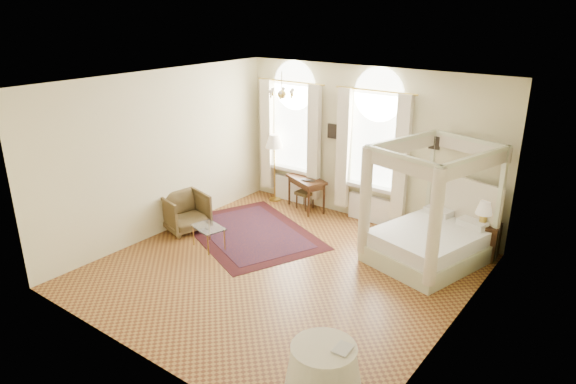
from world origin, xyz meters
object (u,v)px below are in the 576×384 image
at_px(stool, 305,194).
at_px(writing_desk, 306,183).
at_px(nightstand, 485,240).
at_px(canopy_bed, 428,236).
at_px(floor_lamp, 274,145).
at_px(armchair, 185,212).
at_px(coffee_table, 208,229).
at_px(side_table, 323,370).

bearing_deg(stool, writing_desk, -27.32).
height_order(nightstand, writing_desk, writing_desk).
distance_m(canopy_bed, writing_desk, 3.34).
bearing_deg(floor_lamp, armchair, -99.78).
xyz_separation_m(writing_desk, stool, (-0.05, 0.03, -0.30)).
relative_size(writing_desk, stool, 2.73).
bearing_deg(floor_lamp, canopy_bed, -10.82).
height_order(coffee_table, floor_lamp, floor_lamp).
height_order(canopy_bed, side_table, canopy_bed).
relative_size(floor_lamp, side_table, 1.66).
bearing_deg(stool, nightstand, 0.00).
height_order(nightstand, armchair, armchair).
height_order(armchair, side_table, armchair).
relative_size(stool, floor_lamp, 0.26).
distance_m(canopy_bed, side_table, 4.04).
distance_m(coffee_table, side_table, 4.44).
distance_m(floor_lamp, side_table, 6.69).
bearing_deg(armchair, canopy_bed, -54.78).
distance_m(nightstand, stool, 4.08).
xyz_separation_m(writing_desk, coffee_table, (-0.36, -2.78, -0.25)).
distance_m(nightstand, coffee_table, 5.22).
height_order(floor_lamp, side_table, floor_lamp).
xyz_separation_m(canopy_bed, coffee_table, (-3.61, -2.00, -0.11)).
xyz_separation_m(writing_desk, armchair, (-1.37, -2.46, -0.25)).
bearing_deg(writing_desk, nightstand, 0.37).
relative_size(nightstand, floor_lamp, 0.41).
height_order(armchair, floor_lamp, floor_lamp).
bearing_deg(floor_lamp, stool, -0.00).
bearing_deg(nightstand, side_table, -95.32).
bearing_deg(canopy_bed, stool, 166.35).
bearing_deg(side_table, nightstand, 84.68).
relative_size(coffee_table, side_table, 0.75).
relative_size(armchair, coffee_table, 1.19).
relative_size(canopy_bed, armchair, 2.74).
height_order(coffee_table, side_table, side_table).
relative_size(canopy_bed, stool, 5.74).
bearing_deg(side_table, coffee_table, 152.93).
bearing_deg(stool, floor_lamp, 180.00).
xyz_separation_m(writing_desk, side_table, (3.58, -4.80, -0.32)).
relative_size(canopy_bed, writing_desk, 2.11).
xyz_separation_m(coffee_table, floor_lamp, (-0.57, 2.80, 0.99)).
height_order(canopy_bed, floor_lamp, canopy_bed).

